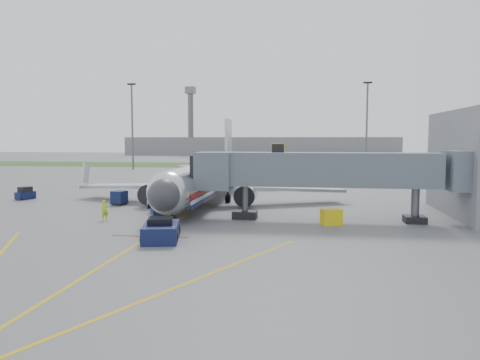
# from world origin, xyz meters

# --- Properties ---
(ground) EXTENTS (400.00, 400.00, 0.00)m
(ground) POSITION_xyz_m (0.00, 0.00, 0.00)
(ground) COLOR #565659
(ground) RESTS_ON ground
(grass_strip) EXTENTS (300.00, 25.00, 0.01)m
(grass_strip) POSITION_xyz_m (0.00, 90.00, 0.01)
(grass_strip) COLOR #2D4C1E
(grass_strip) RESTS_ON ground
(apron_markings) EXTENTS (21.52, 50.00, 0.01)m
(apron_markings) POSITION_xyz_m (0.00, -7.40, 0.00)
(apron_markings) COLOR gold
(apron_markings) RESTS_ON ground
(airliner) EXTENTS (32.10, 35.67, 10.25)m
(airliner) POSITION_xyz_m (0.00, 15.25, 2.65)
(airliner) COLOR silver
(airliner) RESTS_ON ground
(jet_bridge) EXTENTS (25.30, 4.00, 6.90)m
(jet_bridge) POSITION_xyz_m (12.86, 5.00, 4.47)
(jet_bridge) COLOR slate
(jet_bridge) RESTS_ON ground
(light_mast_left) EXTENTS (2.00, 0.44, 20.40)m
(light_mast_left) POSITION_xyz_m (-30.00, 70.00, 10.78)
(light_mast_left) COLOR #595B60
(light_mast_left) RESTS_ON ground
(light_mast_right) EXTENTS (2.00, 0.44, 20.40)m
(light_mast_right) POSITION_xyz_m (25.00, 75.00, 10.78)
(light_mast_right) COLOR #595B60
(light_mast_right) RESTS_ON ground
(distant_terminal) EXTENTS (120.00, 14.00, 8.00)m
(distant_terminal) POSITION_xyz_m (-10.00, 170.00, 4.00)
(distant_terminal) COLOR slate
(distant_terminal) RESTS_ON ground
(control_tower) EXTENTS (4.00, 4.00, 30.00)m
(control_tower) POSITION_xyz_m (-40.00, 165.00, 17.33)
(control_tower) COLOR #595B60
(control_tower) RESTS_ON ground
(pushback_tug) EXTENTS (3.23, 4.41, 1.66)m
(pushback_tug) POSITION_xyz_m (1.29, -5.18, 0.69)
(pushback_tug) COLOR #0C1B38
(pushback_tug) RESTS_ON ground
(baggage_tug) EXTENTS (1.86, 2.45, 1.53)m
(baggage_tug) POSITION_xyz_m (-22.20, 14.68, 0.68)
(baggage_tug) COLOR #0C1B38
(baggage_tug) RESTS_ON ground
(baggage_cart_a) EXTENTS (2.01, 2.01, 1.78)m
(baggage_cart_a) POSITION_xyz_m (-4.48, 12.95, 0.91)
(baggage_cart_a) COLOR #0C1B38
(baggage_cart_a) RESTS_ON ground
(baggage_cart_b) EXTENTS (1.73, 1.73, 1.56)m
(baggage_cart_b) POSITION_xyz_m (-9.01, 11.78, 0.79)
(baggage_cart_b) COLOR #0C1B38
(baggage_cart_b) RESTS_ON ground
(baggage_cart_c) EXTENTS (1.99, 1.99, 1.63)m
(baggage_cart_c) POSITION_xyz_m (-3.00, 8.93, 0.83)
(baggage_cart_c) COLOR #0C1B38
(baggage_cart_c) RESTS_ON ground
(belt_loader) EXTENTS (2.84, 4.54, 2.16)m
(belt_loader) POSITION_xyz_m (-2.52, 6.00, 0.54)
(belt_loader) COLOR #0C1B38
(belt_loader) RESTS_ON ground
(ground_power_cart) EXTENTS (1.94, 1.61, 1.32)m
(ground_power_cart) POSITION_xyz_m (13.73, 3.00, 0.65)
(ground_power_cart) COLOR yellow
(ground_power_cart) RESTS_ON ground
(ramp_worker) EXTENTS (0.78, 0.80, 1.85)m
(ramp_worker) POSITION_xyz_m (-6.33, 2.20, 0.93)
(ramp_worker) COLOR #B8E71B
(ramp_worker) RESTS_ON ground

